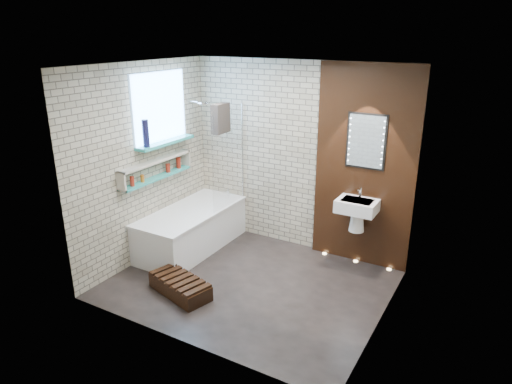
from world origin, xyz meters
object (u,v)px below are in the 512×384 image
Objects in this scene: bath_screen at (228,157)px; walnut_step at (180,287)px; bathtub at (192,229)px; washbasin at (357,210)px; led_mirror at (366,141)px.

walnut_step is (0.27, -1.50, -1.19)m from bath_screen.
bathtub is 1.24× the size of bath_screen.
walnut_step is at bearing -132.69° from washbasin.
washbasin is 0.83× the size of led_mirror.
walnut_step is (-1.55, -1.68, -0.70)m from washbasin.
walnut_step is at bearing -79.77° from bath_screen.
led_mirror reaches higher than bath_screen.
led_mirror is at bearing 49.87° from walnut_step.
walnut_step is at bearing -130.13° from led_mirror.
led_mirror is (1.82, 0.34, 0.37)m from bath_screen.
led_mirror is at bearing 10.66° from bath_screen.
bath_screen is (0.35, 0.44, 0.99)m from bathtub.
walnut_step is at bearing -59.39° from bathtub.
washbasin reaches higher than bathtub.
bathtub is 2.49× the size of led_mirror.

